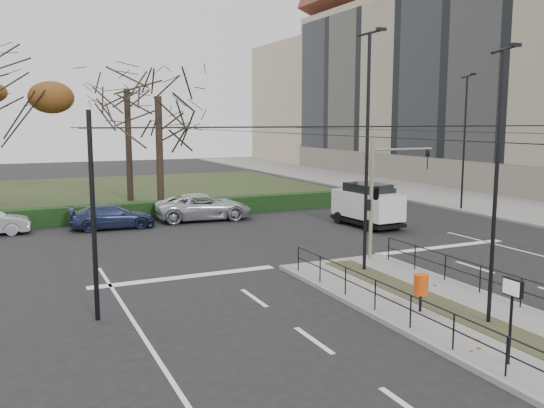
% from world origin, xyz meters
% --- Properties ---
extents(ground, '(140.00, 140.00, 0.00)m').
position_xyz_m(ground, '(0.00, 0.00, 0.00)').
color(ground, black).
rests_on(ground, ground).
extents(median_island, '(4.40, 15.00, 0.14)m').
position_xyz_m(median_island, '(0.00, -2.50, 0.07)').
color(median_island, slate).
rests_on(median_island, ground).
extents(sidewalk_east, '(8.00, 90.00, 0.14)m').
position_xyz_m(sidewalk_east, '(18.00, 22.00, 0.07)').
color(sidewalk_east, slate).
rests_on(sidewalk_east, ground).
extents(park, '(38.00, 26.00, 0.10)m').
position_xyz_m(park, '(-6.00, 32.00, 0.05)').
color(park, '#252F17').
rests_on(park, ground).
extents(hedge, '(38.00, 1.00, 1.00)m').
position_xyz_m(hedge, '(-6.00, 18.60, 0.50)').
color(hedge, black).
rests_on(hedge, ground).
extents(apartment_block, '(13.09, 52.10, 21.64)m').
position_xyz_m(apartment_block, '(27.97, 23.97, 10.39)').
color(apartment_block, tan).
rests_on(apartment_block, ground).
extents(median_railing, '(4.14, 13.24, 0.92)m').
position_xyz_m(median_railing, '(0.00, -2.60, 0.98)').
color(median_railing, black).
rests_on(median_railing, median_island).
extents(catenary, '(20.00, 34.00, 6.00)m').
position_xyz_m(catenary, '(0.00, 1.62, 3.42)').
color(catenary, black).
rests_on(catenary, ground).
extents(traffic_light, '(3.24, 1.86, 4.77)m').
position_xyz_m(traffic_light, '(1.78, 4.50, 2.92)').
color(traffic_light, slate).
rests_on(traffic_light, median_island).
extents(litter_bin, '(0.43, 0.43, 1.11)m').
position_xyz_m(litter_bin, '(-0.93, -1.64, 0.93)').
color(litter_bin, black).
rests_on(litter_bin, median_island).
extents(info_panel, '(0.12, 0.53, 2.03)m').
position_xyz_m(info_panel, '(-1.51, -5.46, 1.73)').
color(info_panel, black).
rests_on(info_panel, median_island).
extents(streetlamp_median_near, '(0.63, 0.13, 7.57)m').
position_xyz_m(streetlamp_median_near, '(0.21, -3.17, 3.99)').
color(streetlamp_median_near, black).
rests_on(streetlamp_median_near, median_island).
extents(streetlamp_median_far, '(0.74, 0.15, 8.86)m').
position_xyz_m(streetlamp_median_far, '(0.29, 3.07, 4.64)').
color(streetlamp_median_far, black).
rests_on(streetlamp_median_far, median_island).
extents(streetlamp_sidewalk, '(0.71, 0.14, 8.49)m').
position_xyz_m(streetlamp_sidewalk, '(14.52, 13.33, 4.45)').
color(streetlamp_sidewalk, black).
rests_on(streetlamp_sidewalk, sidewalk_east).
extents(parked_car_third, '(4.53, 2.07, 1.28)m').
position_xyz_m(parked_car_third, '(-6.80, 16.38, 0.64)').
color(parked_car_third, '#1F2848').
rests_on(parked_car_third, ground).
extents(parked_car_fourth, '(5.74, 3.08, 1.53)m').
position_xyz_m(parked_car_fourth, '(-1.53, 16.93, 0.77)').
color(parked_car_fourth, '#B0B2B8').
rests_on(parked_car_fourth, ground).
extents(white_van, '(2.23, 4.45, 2.34)m').
position_xyz_m(white_van, '(5.90, 11.24, 1.22)').
color(white_van, silver).
rests_on(white_van, ground).
extents(bare_tree_center, '(5.84, 5.84, 10.35)m').
position_xyz_m(bare_tree_center, '(-3.91, 26.26, 7.31)').
color(bare_tree_center, black).
rests_on(bare_tree_center, park).
extents(bare_tree_near, '(5.96, 5.96, 9.41)m').
position_xyz_m(bare_tree_near, '(-3.09, 20.72, 6.66)').
color(bare_tree_near, black).
rests_on(bare_tree_near, park).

